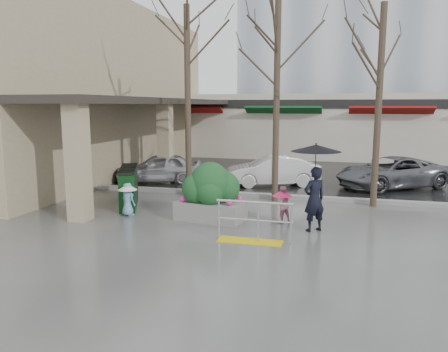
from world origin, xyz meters
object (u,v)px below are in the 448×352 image
at_px(car_a, 159,168).
at_px(car_c, 391,173).
at_px(tree_west, 187,55).
at_px(car_b, 272,171).
at_px(tree_midwest, 278,48).
at_px(child_pink, 282,202).
at_px(planter, 211,192).
at_px(handrail, 253,227).
at_px(tree_mideast, 381,56).
at_px(news_boxes, 129,187).
at_px(child_blue, 128,196).
at_px(woman, 315,178).

distance_m(car_a, car_c, 9.72).
xyz_separation_m(tree_west, car_b, (2.66, 2.88, -4.45)).
distance_m(tree_midwest, car_a, 7.53).
relative_size(child_pink, planter, 0.51).
relative_size(handrail, child_pink, 1.79).
height_order(tree_mideast, news_boxes, tree_mideast).
bearing_deg(car_b, child_blue, -50.10).
bearing_deg(car_c, car_b, -114.45).
xyz_separation_m(handrail, car_b, (-0.70, 7.68, 0.25)).
xyz_separation_m(child_blue, car_b, (3.47, 6.13, 0.02)).
bearing_deg(car_c, child_pink, -62.42).
bearing_deg(child_blue, tree_midwest, -119.77).
distance_m(tree_west, child_pink, 6.53).
xyz_separation_m(handrail, woman, (1.39, 1.35, 1.05)).
height_order(tree_midwest, car_b, tree_midwest).
bearing_deg(tree_midwest, child_pink, -77.53).
bearing_deg(child_pink, car_a, -75.26).
height_order(tree_mideast, planter, tree_mideast).
xyz_separation_m(tree_midwest, car_c, (4.20, 3.63, -4.60)).
distance_m(tree_mideast, car_a, 10.01).
bearing_deg(planter, child_pink, 6.81).
distance_m(news_boxes, car_c, 10.46).
bearing_deg(woman, car_c, -148.54).
height_order(handrail, woman, woman).
xyz_separation_m(woman, car_c, (2.65, 7.09, -0.80)).
xyz_separation_m(tree_west, tree_mideast, (6.50, 0.00, -0.22)).
relative_size(planter, car_c, 0.46).
distance_m(planter, news_boxes, 3.36).
xyz_separation_m(handrail, tree_mideast, (3.14, 4.80, 4.48)).
bearing_deg(planter, woman, -7.34).
xyz_separation_m(child_pink, child_blue, (-4.63, -0.42, 0.01)).
distance_m(tree_west, news_boxes, 5.07).
bearing_deg(car_c, car_a, -116.33).
distance_m(handrail, car_b, 7.72).
distance_m(tree_mideast, car_c, 5.65).
height_order(tree_west, tree_midwest, tree_midwest).
distance_m(handrail, tree_midwest, 6.83).
distance_m(car_a, car_b, 4.93).
height_order(car_b, car_c, same).
bearing_deg(tree_mideast, child_pink, -133.44).
height_order(tree_midwest, planter, tree_midwest).
distance_m(child_blue, car_b, 7.04).
bearing_deg(planter, tree_mideast, 32.99).
relative_size(planter, car_a, 0.57).
relative_size(tree_west, tree_midwest, 0.97).
bearing_deg(child_pink, car_c, -153.36).
relative_size(news_boxes, car_b, 0.61).
xyz_separation_m(car_a, car_b, (4.90, 0.45, 0.00)).
xyz_separation_m(tree_mideast, car_a, (-8.74, 2.43, -4.23)).
xyz_separation_m(tree_west, planter, (1.77, -3.07, -4.26)).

